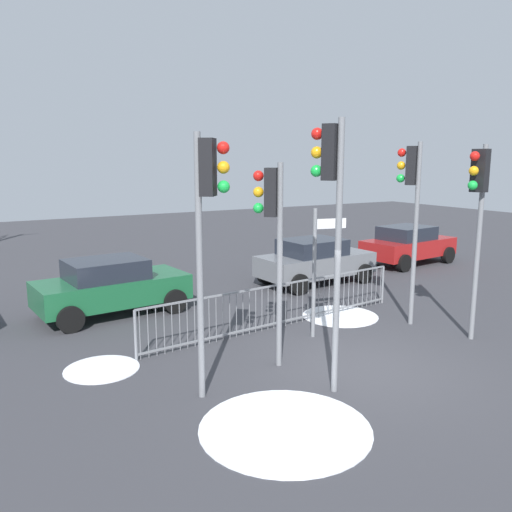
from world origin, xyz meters
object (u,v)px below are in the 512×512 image
Objects in this scene: car_red_mid at (408,244)px; direction_sign_post at (317,266)px; traffic_light_foreground_left at (207,207)px; car_grey_trailing at (315,260)px; car_green_near at (111,286)px; traffic_light_rear_right at (411,192)px; traffic_light_foreground_right at (331,195)px; traffic_light_mid_right at (478,199)px; traffic_light_mid_left at (272,219)px.

direction_sign_post is at bearing -154.61° from car_red_mid.
direction_sign_post is at bearing 154.02° from traffic_light_foreground_left.
car_green_near is at bearing 177.69° from car_grey_trailing.
traffic_light_foreground_left is (-5.90, -1.34, 0.02)m from traffic_light_rear_right.
traffic_light_foreground_right reaches higher than car_green_near.
traffic_light_mid_right reaches higher than car_red_mid.
traffic_light_mid_left is at bearing 156.89° from traffic_light_rear_right.
car_grey_trailing is 5.13m from car_red_mid.
traffic_light_mid_right is 9.05m from car_green_near.
traffic_light_foreground_right is 1.08× the size of traffic_light_mid_right.
car_green_near is at bearing 144.20° from direction_sign_post.
car_green_near and car_red_mid have the same top height.
traffic_light_mid_left reaches higher than car_green_near.
traffic_light_foreground_right is at bearing -128.29° from car_grey_trailing.
traffic_light_rear_right is 1.10× the size of car_red_mid.
traffic_light_foreground_right reaches higher than traffic_light_mid_left.
traffic_light_rear_right reaches higher than traffic_light_mid_right.
traffic_light_rear_right is at bearing -41.17° from car_green_near.
traffic_light_rear_right is 2.97m from direction_sign_post.
traffic_light_foreground_left is 6.19m from car_green_near.
traffic_light_rear_right is at bearing -38.53° from traffic_light_mid_left.
car_grey_trailing is at bearing -4.31° from car_green_near.
car_green_near is (-0.19, 5.67, -2.47)m from traffic_light_foreground_left.
traffic_light_mid_left reaches higher than direction_sign_post.
traffic_light_rear_right is at bearing 0.92° from traffic_light_mid_right.
direction_sign_post reaches higher than car_green_near.
car_grey_trailing is (3.03, 4.21, -0.88)m from direction_sign_post.
traffic_light_rear_right is 1.11× the size of car_green_near.
car_grey_trailing is (0.23, 6.12, -2.39)m from traffic_light_mid_right.
traffic_light_rear_right reaches higher than traffic_light_mid_left.
direction_sign_post is at bearing -19.19° from traffic_light_mid_left.
direction_sign_post is at bearing -129.53° from car_grey_trailing.
traffic_light_foreground_right is at bearing -127.07° from traffic_light_mid_left.
traffic_light_mid_left is 11.70m from car_red_mid.
traffic_light_mid_right is at bearing -133.84° from car_red_mid.
traffic_light_rear_right reaches higher than car_green_near.
traffic_light_foreground_left is 13.52m from car_red_mid.
traffic_light_rear_right is at bearing 141.18° from traffic_light_foreground_left.
traffic_light_rear_right is 4.51m from traffic_light_foreground_right.
traffic_light_mid_left is 7.32m from car_grey_trailing.
car_green_near is (-6.39, 5.95, -2.39)m from traffic_light_mid_right.
traffic_light_mid_right is 1.08× the size of car_red_mid.
traffic_light_mid_right is at bearing -48.73° from car_green_near.
car_red_mid is (9.57, 7.44, -2.63)m from traffic_light_foreground_right.
car_red_mid is at bearing -15.59° from traffic_light_mid_left.
traffic_light_rear_right is 5.15m from car_grey_trailing.
direction_sign_post is (-2.80, 1.91, -1.50)m from traffic_light_mid_right.
traffic_light_rear_right is 6.05m from traffic_light_foreground_left.
traffic_light_mid_left is at bearing -136.73° from car_grey_trailing.
traffic_light_foreground_right is 8.40m from car_grey_trailing.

